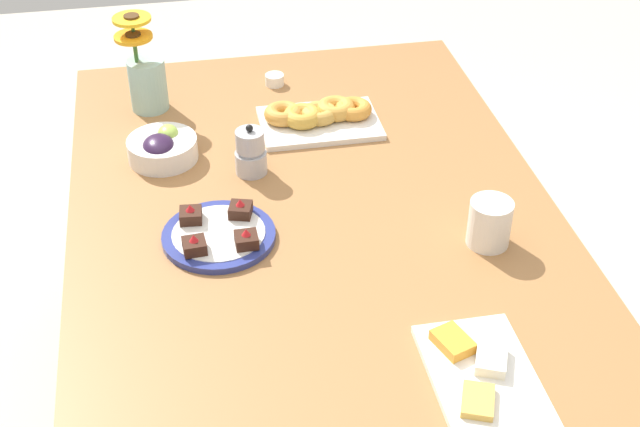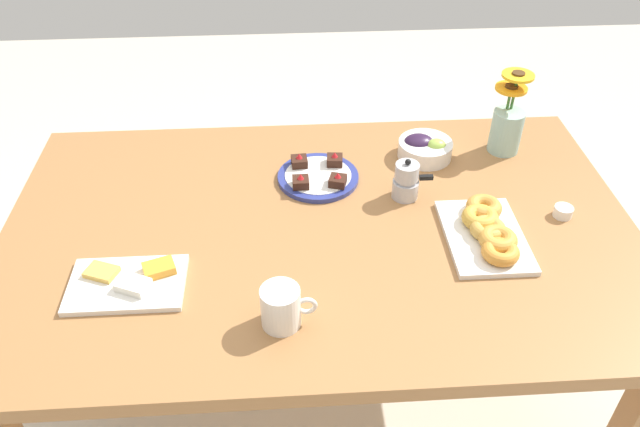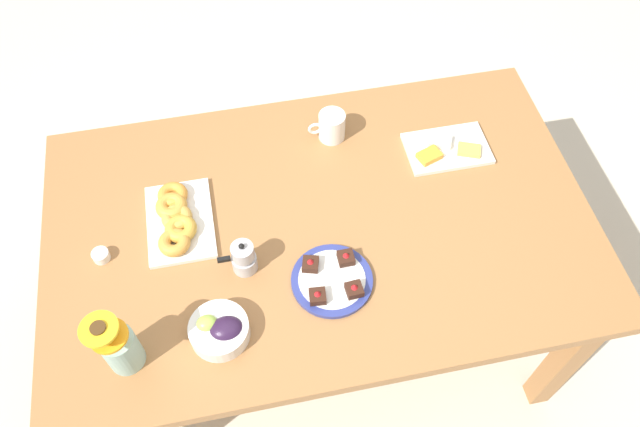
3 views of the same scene
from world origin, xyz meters
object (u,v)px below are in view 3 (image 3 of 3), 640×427
jam_cup_honey (101,254)px  moka_pot (244,258)px  coffee_mug (331,126)px  dining_table (320,237)px  grape_bowl (220,330)px  flower_vase (120,348)px  dessert_plate (332,280)px  croissant_platter (177,219)px  cheese_platter (446,149)px

jam_cup_honey → moka_pot: size_ratio=0.40×
coffee_mug → jam_cup_honey: (0.73, 0.31, -0.03)m
moka_pot → dining_table: bearing=-155.2°
grape_bowl → flower_vase: size_ratio=0.65×
dining_table → dessert_plate: (0.01, 0.20, 0.10)m
grape_bowl → moka_pot: moka_pot is taller
coffee_mug → croissant_platter: 0.56m
dining_table → grape_bowl: (0.32, 0.30, 0.12)m
cheese_platter → dessert_plate: 0.59m
cheese_platter → croissant_platter: size_ratio=0.92×
grape_bowl → croissant_platter: size_ratio=0.55×
cheese_platter → jam_cup_honey: size_ratio=5.42×
dining_table → flower_vase: bearing=29.5°
coffee_mug → cheese_platter: size_ratio=0.46×
flower_vase → moka_pot: size_ratio=2.03×
jam_cup_honey → dining_table: bearing=179.7°
dining_table → cheese_platter: size_ratio=6.15×
jam_cup_honey → coffee_mug: bearing=-156.8°
moka_pot → coffee_mug: bearing=-128.4°
dining_table → cheese_platter: (-0.44, -0.18, 0.10)m
grape_bowl → dining_table: bearing=-137.4°
flower_vase → moka_pot: 0.39m
jam_cup_honey → croissant_platter: bearing=-162.2°
dining_table → croissant_platter: bearing=-10.3°
dessert_plate → moka_pot: size_ratio=1.89×
coffee_mug → cheese_platter: (-0.34, 0.13, -0.04)m
cheese_platter → moka_pot: (0.68, 0.29, 0.04)m
dining_table → jam_cup_honey: bearing=-0.3°
croissant_platter → moka_pot: moka_pot is taller
coffee_mug → moka_pot: (0.34, 0.42, 0.00)m
flower_vase → dessert_plate: bearing=-168.1°
dessert_plate → moka_pot: (0.23, -0.09, 0.04)m
dining_table → coffee_mug: (-0.10, -0.32, 0.13)m
cheese_platter → dessert_plate: bearing=40.5°
dining_table → croissant_platter: 0.43m
coffee_mug → jam_cup_honey: size_ratio=2.48×
dining_table → coffee_mug: coffee_mug is taller
flower_vase → dining_table: bearing=-150.5°
cheese_platter → jam_cup_honey: bearing=9.5°
flower_vase → moka_pot: bearing=-147.4°
jam_cup_honey → flower_vase: 0.34m
croissant_platter → moka_pot: (-0.17, 0.18, 0.03)m
coffee_mug → cheese_platter: 0.37m
cheese_platter → moka_pot: size_ratio=2.18×
coffee_mug → dessert_plate: size_ratio=0.53×
croissant_platter → coffee_mug: bearing=-154.6°
jam_cup_honey → moka_pot: (-0.39, 0.11, 0.03)m
jam_cup_honey → grape_bowl: bearing=135.3°
cheese_platter → croissant_platter: croissant_platter is taller
grape_bowl → moka_pot: size_ratio=1.31×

